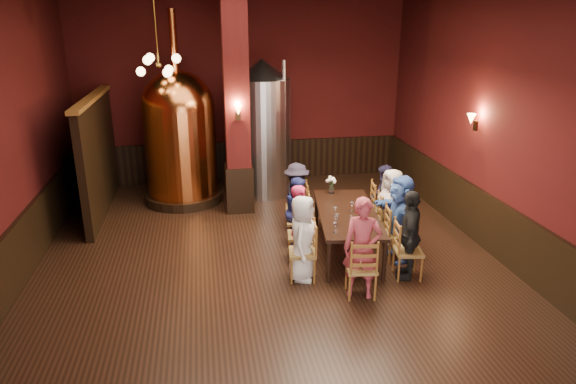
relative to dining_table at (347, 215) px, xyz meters
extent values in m
plane|color=black|center=(-1.42, -0.40, -0.69)|extent=(10.00, 10.00, 0.00)
cube|color=#440F0E|center=(-1.42, 4.60, 1.56)|extent=(8.00, 0.02, 4.50)
cube|color=#440F0E|center=(-1.42, -5.40, 1.56)|extent=(8.00, 0.02, 4.50)
cube|color=#440F0E|center=(2.58, -0.40, 1.56)|extent=(0.02, 10.00, 4.50)
cube|color=black|center=(2.54, -0.40, -0.19)|extent=(0.08, 9.90, 1.00)
cube|color=black|center=(-1.42, 4.56, -0.19)|extent=(7.90, 0.08, 1.00)
cube|color=black|center=(-5.38, -0.40, -0.19)|extent=(0.08, 9.90, 1.00)
cube|color=#440F0E|center=(-1.72, 2.40, 1.56)|extent=(0.58, 0.58, 4.50)
cube|color=black|center=(-4.62, 2.80, 0.51)|extent=(0.22, 3.50, 2.40)
cube|color=black|center=(0.00, 0.00, 0.03)|extent=(1.32, 2.51, 0.06)
cylinder|color=black|center=(-0.59, -1.07, -0.34)|extent=(0.07, 0.07, 0.69)
cylinder|color=black|center=(0.28, -1.19, -0.34)|extent=(0.07, 0.07, 0.69)
cylinder|color=black|center=(-0.28, 1.19, -0.34)|extent=(0.07, 0.07, 0.69)
cylinder|color=black|center=(0.59, 1.07, -0.34)|extent=(0.07, 0.07, 0.69)
imported|color=white|center=(-0.98, -0.87, 0.01)|extent=(0.67, 0.80, 1.41)
imported|color=#C3214E|center=(-0.89, -0.21, -0.01)|extent=(0.42, 0.55, 1.36)
imported|color=navy|center=(-0.80, 0.44, -0.04)|extent=(0.50, 0.69, 1.29)
imported|color=black|center=(-0.70, 1.11, -0.01)|extent=(0.58, 0.92, 1.36)
imported|color=black|center=(0.70, -1.11, 0.05)|extent=(0.66, 0.94, 1.48)
imported|color=#3B61B2|center=(0.80, -0.44, 0.07)|extent=(0.51, 1.43, 1.52)
imported|color=beige|center=(0.89, 0.21, 0.02)|extent=(0.61, 0.78, 1.42)
imported|color=#1D1B36|center=(0.98, 0.87, -0.04)|extent=(0.47, 0.69, 1.30)
imported|color=#A13542|center=(-0.21, -1.54, 0.09)|extent=(0.66, 0.54, 1.55)
cylinder|color=black|center=(-2.93, 3.21, -0.59)|extent=(1.76, 1.76, 0.20)
cylinder|color=#D16B30|center=(-2.93, 3.21, 0.49)|extent=(1.80, 1.80, 1.96)
sphere|color=#D16B30|center=(-2.93, 3.21, 1.47)|extent=(1.57, 1.57, 1.57)
cylinder|color=#D16B30|center=(-2.93, 3.21, 2.84)|extent=(0.16, 0.16, 1.27)
cylinder|color=#B2B2B7|center=(-1.07, 3.42, 0.66)|extent=(1.64, 1.64, 2.69)
cone|color=#B2B2B7|center=(-1.07, 3.42, 2.22)|extent=(1.29, 1.29, 0.43)
cylinder|color=#B2B2B7|center=(-0.64, 2.99, 0.93)|extent=(0.09, 0.09, 3.01)
cylinder|color=white|center=(-0.03, 1.01, 0.15)|extent=(0.10, 0.10, 0.18)
camera|label=1|loc=(-2.45, -8.12, 3.35)|focal=32.00mm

